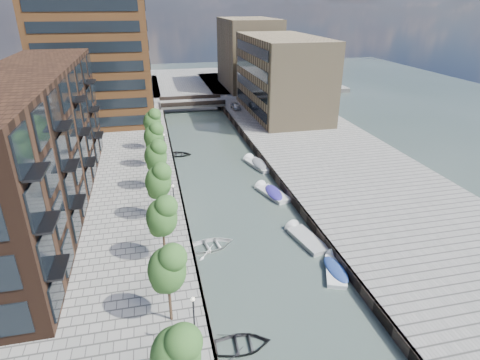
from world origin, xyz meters
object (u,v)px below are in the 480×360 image
object	(u,v)px
bridge	(192,103)
sloop_1	(241,347)
tree_0	(176,353)
tree_2	(162,215)
tree_3	(158,180)
car	(236,106)
tree_6	(152,121)
tree_5	(154,136)
motorboat_4	(257,164)
tree_4	(156,155)
sloop_3	(210,248)
motorboat_2	(303,237)
motorboat_0	(335,268)
motorboat_3	(271,193)
sloop_4	(178,156)
tree_1	(167,267)

from	to	relation	value
bridge	sloop_1	size ratio (longest dim) A/B	3.15
tree_0	tree_2	bearing A→B (deg)	90.00
tree_3	sloop_1	xyz separation A→B (m)	(4.28, -16.53, -5.31)
car	tree_6	bearing A→B (deg)	-132.13
tree_5	tree_0	bearing A→B (deg)	-90.00
tree_6	motorboat_4	distance (m)	16.20
tree_3	tree_4	world-z (taller)	same
tree_2	motorboat_4	distance (m)	25.48
tree_3	tree_4	distance (m)	7.00
sloop_3	motorboat_2	world-z (taller)	motorboat_2
tree_0	tree_3	xyz separation A→B (m)	(0.00, 21.00, 0.00)
tree_0	tree_3	size ratio (longest dim) A/B	1.00
motorboat_0	tree_0	bearing A→B (deg)	-142.40
sloop_3	motorboat_2	xyz separation A→B (m)	(8.97, -0.41, 0.10)
bridge	tree_3	bearing A→B (deg)	-100.25
motorboat_3	motorboat_4	size ratio (longest dim) A/B	0.94
motorboat_4	tree_0	bearing A→B (deg)	-111.35
car	sloop_4	bearing A→B (deg)	-125.45
bridge	tree_0	xyz separation A→B (m)	(-8.50, -68.00, 3.92)
tree_3	tree_5	world-z (taller)	same
tree_5	tree_1	bearing A→B (deg)	-90.00
tree_0	sloop_4	distance (m)	41.81
tree_6	sloop_4	world-z (taller)	tree_6
sloop_1	motorboat_2	bearing A→B (deg)	-34.56
tree_0	tree_2	size ratio (longest dim) A/B	1.00
car	tree_0	bearing A→B (deg)	-107.86
tree_1	sloop_1	xyz separation A→B (m)	(4.28, -2.53, -5.31)
tree_0	tree_4	size ratio (longest dim) A/B	1.00
tree_6	motorboat_2	size ratio (longest dim) A/B	1.09
tree_4	motorboat_2	xyz separation A→B (m)	(13.12, -11.97, -5.21)
tree_5	tree_6	world-z (taller)	same
bridge	sloop_3	distance (m)	51.75
bridge	motorboat_3	world-z (taller)	bridge
tree_1	car	world-z (taller)	tree_1
tree_4	tree_5	bearing A→B (deg)	90.00
sloop_4	motorboat_0	distance (m)	32.44
tree_4	tree_6	xyz separation A→B (m)	(0.00, 14.00, 0.00)
tree_4	motorboat_4	distance (m)	16.12
tree_0	motorboat_4	distance (m)	37.82
tree_0	tree_6	world-z (taller)	same
motorboat_3	motorboat_4	world-z (taller)	motorboat_4
tree_4	car	size ratio (longest dim) A/B	1.62
motorboat_2	car	size ratio (longest dim) A/B	1.49
tree_1	tree_5	size ratio (longest dim) A/B	1.00
tree_4	motorboat_4	bearing A→B (deg)	26.84
tree_0	sloop_4	world-z (taller)	tree_0
motorboat_0	bridge	bearing A→B (deg)	95.44
motorboat_2	motorboat_3	xyz separation A→B (m)	(-0.24, 9.86, 0.11)
tree_2	motorboat_3	bearing A→B (deg)	42.71
tree_0	sloop_3	xyz separation A→B (m)	(4.15, 16.45, -5.31)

